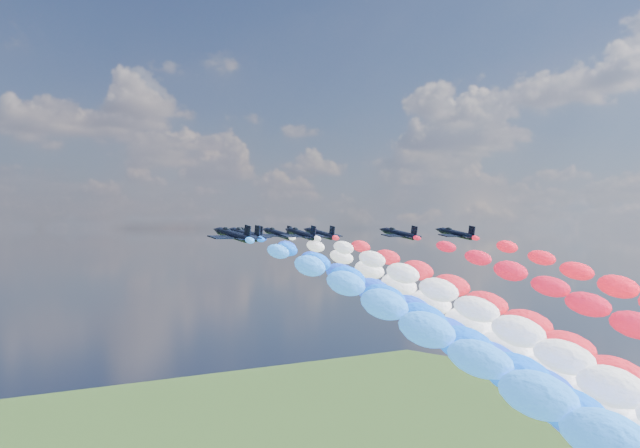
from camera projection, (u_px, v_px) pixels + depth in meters
jet_0 at (233, 235)px, 141.08m from camera, size 9.57×12.93×4.69m
trail_0 at (506, 404)px, 94.33m from camera, size 7.20×114.44×43.28m
jet_1 at (245, 234)px, 154.21m from camera, size 9.65×12.99×4.69m
trail_1 at (489, 383)px, 107.46m from camera, size 7.20×114.44×43.28m
jet_2 at (248, 234)px, 167.70m from camera, size 9.37×12.79×4.69m
trail_2 at (467, 366)px, 120.95m from camera, size 7.20×114.44×43.28m
jet_3 at (301, 234)px, 167.74m from camera, size 10.09×13.29×4.69m
trail_3 at (540, 366)px, 120.99m from camera, size 7.20×114.44×43.28m
jet_4 at (278, 234)px, 180.02m from camera, size 9.59×12.94×4.69m
trail_4 at (487, 353)px, 133.27m from camera, size 7.20×114.44×43.28m
jet_5 at (320, 234)px, 178.28m from camera, size 9.78×13.08×4.69m
trail_5 at (546, 355)px, 131.53m from camera, size 7.20×114.44×43.28m
jet_6 at (400, 234)px, 175.65m from camera, size 9.46×12.85×4.69m
jet_7 at (456, 234)px, 175.20m from camera, size 9.57×12.93×4.69m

